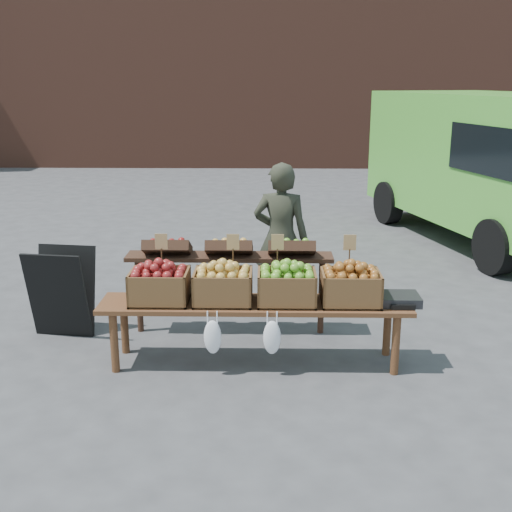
# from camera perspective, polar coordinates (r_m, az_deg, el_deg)

# --- Properties ---
(ground) EXTENTS (80.00, 80.00, 0.00)m
(ground) POSITION_cam_1_polar(r_m,az_deg,el_deg) (5.51, 1.02, -10.87)
(ground) COLOR #434345
(delivery_van) EXTENTS (3.54, 5.41, 2.23)m
(delivery_van) POSITION_cam_1_polar(r_m,az_deg,el_deg) (10.44, 20.56, 7.23)
(delivery_van) COLOR green
(delivery_van) RESTS_ON ground
(vendor) EXTENTS (0.64, 0.47, 1.61)m
(vendor) POSITION_cam_1_polar(r_m,az_deg,el_deg) (6.83, 2.22, 1.61)
(vendor) COLOR #2C2E22
(vendor) RESTS_ON ground
(chalkboard_sign) EXTENTS (0.62, 0.40, 0.89)m
(chalkboard_sign) POSITION_cam_1_polar(r_m,az_deg,el_deg) (6.52, -16.88, -3.09)
(chalkboard_sign) COLOR black
(chalkboard_sign) RESTS_ON ground
(back_table) EXTENTS (2.10, 0.44, 1.04)m
(back_table) POSITION_cam_1_polar(r_m,az_deg,el_deg) (6.29, -2.35, -2.34)
(back_table) COLOR #341F15
(back_table) RESTS_ON ground
(display_bench) EXTENTS (2.70, 0.56, 0.57)m
(display_bench) POSITION_cam_1_polar(r_m,az_deg,el_deg) (5.69, -0.10, -6.85)
(display_bench) COLOR #52301A
(display_bench) RESTS_ON ground
(crate_golden_apples) EXTENTS (0.50, 0.40, 0.28)m
(crate_golden_apples) POSITION_cam_1_polar(r_m,az_deg,el_deg) (5.62, -8.56, -2.70)
(crate_golden_apples) COLOR maroon
(crate_golden_apples) RESTS_ON display_bench
(crate_russet_pears) EXTENTS (0.50, 0.40, 0.28)m
(crate_russet_pears) POSITION_cam_1_polar(r_m,az_deg,el_deg) (5.55, -2.95, -2.76)
(crate_russet_pears) COLOR gold
(crate_russet_pears) RESTS_ON display_bench
(crate_red_apples) EXTENTS (0.50, 0.40, 0.28)m
(crate_red_apples) POSITION_cam_1_polar(r_m,az_deg,el_deg) (5.54, 2.74, -2.80)
(crate_red_apples) COLOR #43841C
(crate_red_apples) RESTS_ON display_bench
(crate_green_apples) EXTENTS (0.50, 0.40, 0.28)m
(crate_green_apples) POSITION_cam_1_polar(r_m,az_deg,el_deg) (5.58, 8.40, -2.81)
(crate_green_apples) COLOR #8C4213
(crate_green_apples) RESTS_ON display_bench
(weighing_scale) EXTENTS (0.34, 0.30, 0.08)m
(weighing_scale) POSITION_cam_1_polar(r_m,az_deg,el_deg) (5.68, 12.62, -3.75)
(weighing_scale) COLOR black
(weighing_scale) RESTS_ON display_bench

